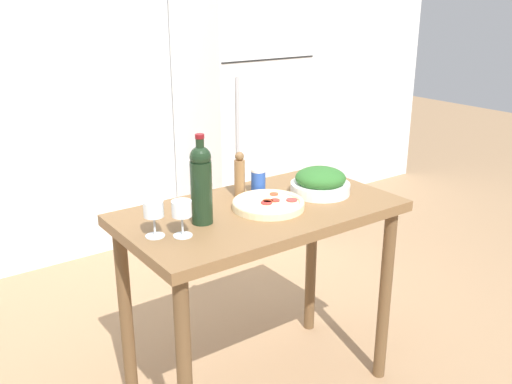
# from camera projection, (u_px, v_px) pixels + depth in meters

# --- Properties ---
(wall_back) EXTENTS (6.40, 0.08, 2.60)m
(wall_back) POSITION_uv_depth(u_px,v_px,m) (89.00, 66.00, 3.67)
(wall_back) COLOR silver
(wall_back) RESTS_ON ground_plane
(refrigerator) EXTENTS (0.74, 0.67, 1.86)m
(refrigerator) POSITION_uv_depth(u_px,v_px,m) (242.00, 115.00, 4.02)
(refrigerator) COLOR white
(refrigerator) RESTS_ON ground_plane
(prep_counter) EXTENTS (1.16, 0.63, 0.90)m
(prep_counter) POSITION_uv_depth(u_px,v_px,m) (260.00, 237.00, 2.41)
(prep_counter) COLOR brown
(prep_counter) RESTS_ON ground_plane
(wine_bottle) EXTENTS (0.08, 0.08, 0.35)m
(wine_bottle) POSITION_uv_depth(u_px,v_px,m) (201.00, 183.00, 2.16)
(wine_bottle) COLOR black
(wine_bottle) RESTS_ON prep_counter
(wine_glass_near) EXTENTS (0.07, 0.07, 0.14)m
(wine_glass_near) POSITION_uv_depth(u_px,v_px,m) (182.00, 211.00, 2.06)
(wine_glass_near) COLOR silver
(wine_glass_near) RESTS_ON prep_counter
(wine_glass_far) EXTENTS (0.07, 0.07, 0.14)m
(wine_glass_far) POSITION_uv_depth(u_px,v_px,m) (154.00, 211.00, 2.05)
(wine_glass_far) COLOR silver
(wine_glass_far) RESTS_ON prep_counter
(pepper_mill) EXTENTS (0.05, 0.05, 0.20)m
(pepper_mill) POSITION_uv_depth(u_px,v_px,m) (240.00, 175.00, 2.47)
(pepper_mill) COLOR olive
(pepper_mill) RESTS_ON prep_counter
(salad_bowl) EXTENTS (0.26, 0.26, 0.12)m
(salad_bowl) POSITION_uv_depth(u_px,v_px,m) (320.00, 182.00, 2.52)
(salad_bowl) COLOR white
(salad_bowl) RESTS_ON prep_counter
(homemade_pizza) EXTENTS (0.30, 0.30, 0.04)m
(homemade_pizza) POSITION_uv_depth(u_px,v_px,m) (268.00, 204.00, 2.36)
(homemade_pizza) COLOR beige
(homemade_pizza) RESTS_ON prep_counter
(salt_canister) EXTENTS (0.06, 0.06, 0.11)m
(salt_canister) POSITION_uv_depth(u_px,v_px,m) (258.00, 181.00, 2.52)
(salt_canister) COLOR #284CA3
(salt_canister) RESTS_ON prep_counter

